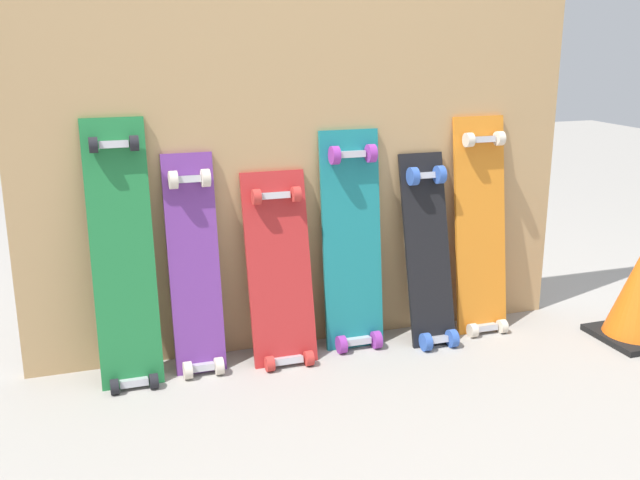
% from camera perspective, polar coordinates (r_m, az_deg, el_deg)
% --- Properties ---
extents(ground_plane, '(12.00, 12.00, 0.00)m').
position_cam_1_polar(ground_plane, '(2.91, -0.45, -8.10)').
color(ground_plane, '#9E9991').
extents(plywood_wall_panel, '(2.11, 0.04, 1.63)m').
position_cam_1_polar(plywood_wall_panel, '(2.75, -0.94, 8.25)').
color(plywood_wall_panel, tan).
rests_on(plywood_wall_panel, ground).
extents(skateboard_green, '(0.21, 0.24, 0.97)m').
position_cam_1_polar(skateboard_green, '(2.59, -14.86, -1.85)').
color(skateboard_green, '#1E7238').
rests_on(skateboard_green, ground).
extents(skateboard_purple, '(0.18, 0.21, 0.84)m').
position_cam_1_polar(skateboard_purple, '(2.65, -9.58, -2.56)').
color(skateboard_purple, '#6B338C').
rests_on(skateboard_purple, ground).
extents(skateboard_red, '(0.24, 0.24, 0.76)m').
position_cam_1_polar(skateboard_red, '(2.71, -3.07, -2.94)').
color(skateboard_red, '#B22626').
rests_on(skateboard_red, ground).
extents(skateboard_teal, '(0.23, 0.18, 0.89)m').
position_cam_1_polar(skateboard_teal, '(2.81, 2.52, -0.67)').
color(skateboard_teal, '#197A7F').
rests_on(skateboard_teal, ground).
extents(skateboard_black, '(0.18, 0.27, 0.79)m').
position_cam_1_polar(skateboard_black, '(2.89, 8.37, -1.37)').
color(skateboard_black, black).
rests_on(skateboard_black, ground).
extents(skateboard_orange, '(0.22, 0.20, 0.93)m').
position_cam_1_polar(skateboard_orange, '(3.03, 12.26, 0.42)').
color(skateboard_orange, orange).
rests_on(skateboard_orange, ground).
extents(traffic_cone, '(0.29, 0.29, 0.39)m').
position_cam_1_polar(traffic_cone, '(3.16, 23.40, -3.76)').
color(traffic_cone, black).
rests_on(traffic_cone, ground).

